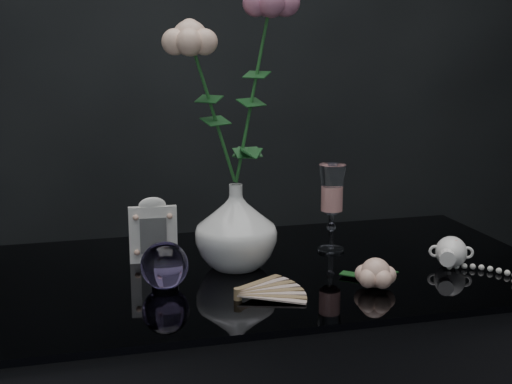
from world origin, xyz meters
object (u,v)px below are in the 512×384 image
object	(u,v)px
pearl_jar	(451,251)
wine_glass	(332,208)
picture_frame	(153,230)
loose_rose	(376,273)
paperweight	(164,265)
vase	(236,227)

from	to	relation	value
pearl_jar	wine_glass	bearing A→B (deg)	164.92
picture_frame	loose_rose	bearing A→B (deg)	-30.98
paperweight	vase	bearing A→B (deg)	28.45
vase	paperweight	bearing A→B (deg)	-151.55
wine_glass	paperweight	size ratio (longest dim) A/B	2.14
paperweight	pearl_jar	bearing A→B (deg)	-1.74
wine_glass	picture_frame	bearing A→B (deg)	176.78
vase	loose_rose	bearing A→B (deg)	-39.66
vase	pearl_jar	distance (m)	0.41
wine_glass	pearl_jar	size ratio (longest dim) A/B	0.84
picture_frame	pearl_jar	world-z (taller)	picture_frame
wine_glass	pearl_jar	xyz separation A→B (m)	(0.19, -0.15, -0.06)
paperweight	pearl_jar	world-z (taller)	paperweight
vase	pearl_jar	size ratio (longest dim) A/B	0.75
loose_rose	pearl_jar	distance (m)	0.20
vase	wine_glass	bearing A→B (deg)	15.06
wine_glass	loose_rose	size ratio (longest dim) A/B	1.13
vase	wine_glass	world-z (taller)	wine_glass
wine_glass	paperweight	world-z (taller)	wine_glass
pearl_jar	picture_frame	bearing A→B (deg)	-173.19
paperweight	loose_rose	world-z (taller)	paperweight
picture_frame	pearl_jar	size ratio (longest dim) A/B	0.60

